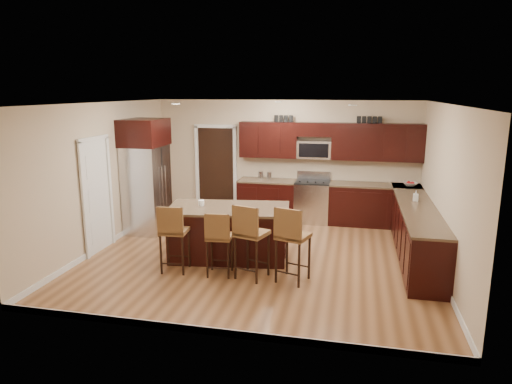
% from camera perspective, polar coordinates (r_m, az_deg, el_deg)
% --- Properties ---
extents(floor, '(6.00, 6.00, 0.00)m').
position_cam_1_polar(floor, '(8.24, 0.55, -8.09)').
color(floor, '#8F5E38').
rests_on(floor, ground).
extents(ceiling, '(6.00, 6.00, 0.00)m').
position_cam_1_polar(ceiling, '(7.71, 0.59, 11.03)').
color(ceiling, silver).
rests_on(ceiling, wall_back).
extents(wall_back, '(6.00, 0.00, 6.00)m').
position_cam_1_polar(wall_back, '(10.53, 3.62, 4.06)').
color(wall_back, '#C7B190').
rests_on(wall_back, floor).
extents(wall_left, '(0.00, 5.50, 5.50)m').
position_cam_1_polar(wall_left, '(8.96, -18.58, 1.90)').
color(wall_left, '#C7B190').
rests_on(wall_left, floor).
extents(wall_right, '(0.00, 5.50, 5.50)m').
position_cam_1_polar(wall_right, '(7.84, 22.57, 0.13)').
color(wall_right, '#C7B190').
rests_on(wall_right, floor).
extents(base_cabinets, '(4.02, 3.96, 0.92)m').
position_cam_1_polar(base_cabinets, '(9.33, 13.94, -3.01)').
color(base_cabinets, black).
rests_on(base_cabinets, floor).
extents(upper_cabinets, '(4.00, 0.33, 0.80)m').
position_cam_1_polar(upper_cabinets, '(10.20, 9.36, 6.41)').
color(upper_cabinets, black).
rests_on(upper_cabinets, wall_back).
extents(range, '(0.76, 0.64, 1.11)m').
position_cam_1_polar(range, '(10.33, 7.03, -1.15)').
color(range, silver).
rests_on(range, floor).
extents(microwave, '(0.76, 0.31, 0.40)m').
position_cam_1_polar(microwave, '(10.27, 7.29, 5.28)').
color(microwave, silver).
rests_on(microwave, upper_cabinets).
extents(doorway, '(0.85, 0.03, 2.06)m').
position_cam_1_polar(doorway, '(10.94, -4.99, 2.66)').
color(doorway, black).
rests_on(doorway, floor).
extents(pantry_door, '(0.03, 0.80, 2.04)m').
position_cam_1_polar(pantry_door, '(8.76, -19.31, -0.58)').
color(pantry_door, white).
rests_on(pantry_door, floor).
extents(letter_decor, '(2.20, 0.03, 0.15)m').
position_cam_1_polar(letter_decor, '(10.17, 8.63, 8.99)').
color(letter_decor, black).
rests_on(letter_decor, upper_cabinets).
extents(island, '(2.22, 1.36, 0.92)m').
position_cam_1_polar(island, '(8.10, -3.40, -5.26)').
color(island, black).
rests_on(island, floor).
extents(stool_left, '(0.45, 0.45, 1.13)m').
position_cam_1_polar(stool_left, '(7.47, -10.33, -4.80)').
color(stool_left, brown).
rests_on(stool_left, floor).
extents(stool_mid, '(0.43, 0.43, 1.06)m').
position_cam_1_polar(stool_mid, '(7.24, -4.69, -5.57)').
color(stool_mid, brown).
rests_on(stool_mid, floor).
extents(stool_right, '(0.56, 0.56, 1.21)m').
position_cam_1_polar(stool_right, '(7.08, -0.81, -5.16)').
color(stool_right, brown).
rests_on(stool_right, floor).
extents(refrigerator, '(0.79, 0.96, 2.35)m').
position_cam_1_polar(refrigerator, '(9.67, -13.58, 2.09)').
color(refrigerator, silver).
rests_on(refrigerator, floor).
extents(floor_mat, '(1.02, 0.69, 0.01)m').
position_cam_1_polar(floor_mat, '(10.05, 1.61, -4.21)').
color(floor_mat, brown).
rests_on(floor_mat, floor).
extents(fruit_bowl, '(0.31, 0.31, 0.08)m').
position_cam_1_polar(fruit_bowl, '(10.26, 18.70, 0.95)').
color(fruit_bowl, silver).
rests_on(fruit_bowl, base_cabinets).
extents(soap_bottle, '(0.09, 0.09, 0.20)m').
position_cam_1_polar(soap_bottle, '(8.87, 19.34, -0.44)').
color(soap_bottle, '#B2B2B2').
rests_on(soap_bottle, base_cabinets).
extents(canister_tall, '(0.12, 0.12, 0.19)m').
position_cam_1_polar(canister_tall, '(10.38, 0.61, 2.08)').
color(canister_tall, silver).
rests_on(canister_tall, base_cabinets).
extents(canister_short, '(0.11, 0.11, 0.18)m').
position_cam_1_polar(canister_short, '(10.35, 1.66, 2.02)').
color(canister_short, silver).
rests_on(canister_short, base_cabinets).
extents(island_jar, '(0.10, 0.10, 0.10)m').
position_cam_1_polar(island_jar, '(8.10, -6.86, -1.36)').
color(island_jar, white).
rests_on(island_jar, island).
extents(stool_extra, '(0.56, 0.56, 1.21)m').
position_cam_1_polar(stool_extra, '(6.97, 4.43, -5.49)').
color(stool_extra, brown).
rests_on(stool_extra, floor).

